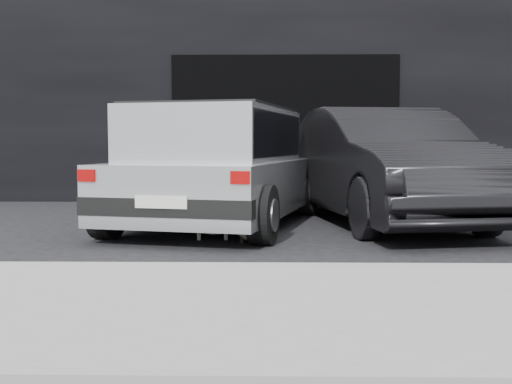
{
  "coord_description": "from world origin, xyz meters",
  "views": [
    {
      "loc": [
        0.69,
        -7.42,
        1.05
      ],
      "look_at": [
        0.58,
        -1.14,
        0.57
      ],
      "focal_mm": 45.0,
      "sensor_mm": 36.0,
      "label": 1
    }
  ],
  "objects_px": {
    "cat_siamese": "(251,229)",
    "cat_white": "(216,224)",
    "second_car": "(385,166)",
    "silver_hatchback": "(220,161)"
  },
  "relations": [
    {
      "from": "cat_siamese",
      "to": "silver_hatchback",
      "type": "bearing_deg",
      "value": -61.37
    },
    {
      "from": "silver_hatchback",
      "to": "second_car",
      "type": "height_order",
      "value": "second_car"
    },
    {
      "from": "second_car",
      "to": "cat_siamese",
      "type": "relative_size",
      "value": 5.52
    },
    {
      "from": "second_car",
      "to": "cat_siamese",
      "type": "height_order",
      "value": "second_car"
    },
    {
      "from": "silver_hatchback",
      "to": "cat_white",
      "type": "bearing_deg",
      "value": -75.23
    },
    {
      "from": "cat_siamese",
      "to": "cat_white",
      "type": "height_order",
      "value": "cat_white"
    },
    {
      "from": "cat_white",
      "to": "silver_hatchback",
      "type": "bearing_deg",
      "value": 176.77
    },
    {
      "from": "silver_hatchback",
      "to": "cat_white",
      "type": "height_order",
      "value": "silver_hatchback"
    },
    {
      "from": "second_car",
      "to": "cat_siamese",
      "type": "xyz_separation_m",
      "value": [
        -1.7,
        -1.56,
        -0.63
      ]
    },
    {
      "from": "second_car",
      "to": "cat_white",
      "type": "distance_m",
      "value": 2.58
    }
  ]
}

